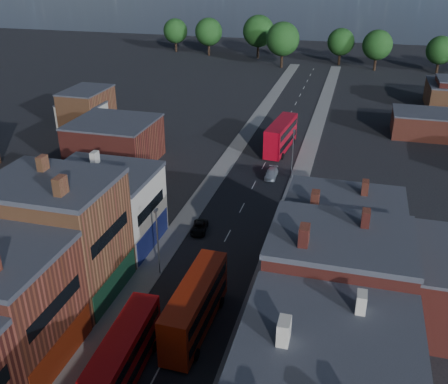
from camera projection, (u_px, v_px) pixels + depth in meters
The scene contains 10 objects.
pavement_west at pixel (202, 196), 73.52m from camera, with size 3.00×200.00×0.12m, color gray.
pavement_east at pixel (290, 207), 70.46m from camera, with size 3.00×200.00×0.12m, color gray.
lamp_post_2 at pixel (158, 238), 53.80m from camera, with size 0.25×0.70×8.12m.
lamp_post_3 at pixel (293, 151), 77.46m from camera, with size 0.25×0.70×8.12m.
bus_0 at pixel (124, 354), 41.13m from camera, with size 3.09×10.97×4.70m.
bus_1 at pixel (195, 305), 46.51m from camera, with size 3.23×11.96×5.14m.
bus_2 at pixel (281, 135), 89.41m from camera, with size 4.11×12.79×5.43m.
car_2 at pixel (199, 228), 64.09m from camera, with size 1.86×4.04×1.12m, color black.
car_3 at pixel (271, 174), 79.59m from camera, with size 1.77×4.35×1.26m, color silver.
ped_3 at pixel (258, 338), 45.16m from camera, with size 0.96×0.44×1.64m, color #544D48.
Camera 1 is at (13.84, -12.88, 32.43)m, focal length 40.00 mm.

